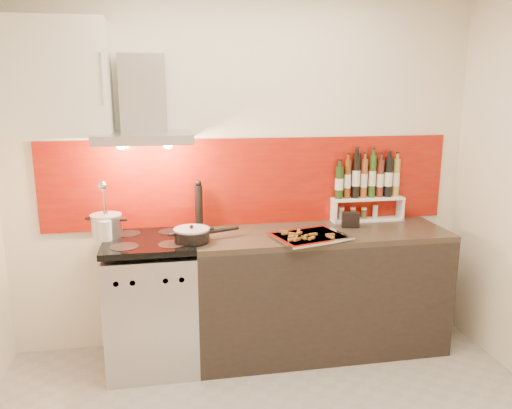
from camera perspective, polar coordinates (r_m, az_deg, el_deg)
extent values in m
cube|color=silver|center=(3.66, -1.26, 3.85)|extent=(3.40, 0.02, 2.60)
cube|color=#910708|center=(3.67, -0.45, 2.61)|extent=(3.00, 0.02, 0.64)
cube|color=#B7B7BA|center=(3.58, -11.76, -11.37)|extent=(0.60, 0.60, 0.84)
cube|color=black|center=(3.36, -11.79, -14.78)|extent=(0.50, 0.02, 0.40)
cube|color=#B7B7BA|center=(3.20, -12.12, -8.58)|extent=(0.56, 0.02, 0.12)
cube|color=#FF190C|center=(3.19, -12.12, -8.62)|extent=(0.10, 0.01, 0.04)
cube|color=black|center=(3.42, -12.12, -4.16)|extent=(0.60, 0.60, 0.04)
cube|color=black|center=(3.73, 7.28, -10.01)|extent=(1.80, 0.60, 0.86)
cube|color=#2C241B|center=(3.58, 7.48, -3.36)|extent=(1.80, 0.60, 0.04)
cube|color=#B7B7BA|center=(3.33, -12.66, 7.50)|extent=(0.62, 0.50, 0.06)
cube|color=#B7B7BA|center=(3.47, -12.80, 12.34)|extent=(0.30, 0.18, 0.50)
sphere|color=#FFD18C|center=(3.35, -15.21, 6.70)|extent=(0.07, 0.07, 0.07)
sphere|color=#FFD18C|center=(3.33, -10.03, 6.93)|extent=(0.07, 0.07, 0.07)
cube|color=silver|center=(3.46, -22.30, 13.20)|extent=(0.70, 0.35, 0.72)
cylinder|color=#B7B7BA|center=(3.51, -16.71, -2.41)|extent=(0.21, 0.21, 0.14)
cylinder|color=#99999E|center=(3.49, -16.79, -1.18)|extent=(0.21, 0.21, 0.01)
sphere|color=black|center=(3.49, -16.81, -0.90)|extent=(0.03, 0.03, 0.03)
cylinder|color=black|center=(3.30, -7.35, -3.54)|extent=(0.23, 0.23, 0.07)
cylinder|color=#99999E|center=(3.29, -7.37, -2.83)|extent=(0.24, 0.24, 0.01)
sphere|color=black|center=(3.29, -7.38, -2.54)|extent=(0.03, 0.03, 0.03)
cylinder|color=black|center=(3.39, -3.76, -2.91)|extent=(0.22, 0.10, 0.03)
cylinder|color=silver|center=(3.43, -16.86, -2.94)|extent=(0.09, 0.09, 0.15)
cylinder|color=silver|center=(3.38, -16.90, 0.16)|extent=(0.01, 0.07, 0.27)
sphere|color=silver|center=(3.30, -17.16, 2.07)|extent=(0.06, 0.06, 0.06)
cylinder|color=black|center=(3.57, -6.54, -0.38)|extent=(0.06, 0.06, 0.32)
sphere|color=black|center=(3.53, -6.62, 2.44)|extent=(0.05, 0.05, 0.05)
cube|color=white|center=(3.93, 12.46, -1.64)|extent=(0.56, 0.15, 0.01)
cube|color=white|center=(3.82, 8.80, -0.71)|extent=(0.01, 0.15, 0.16)
cube|color=white|center=(4.03, 16.05, -0.36)|extent=(0.02, 0.15, 0.16)
cube|color=white|center=(3.90, 12.58, 0.70)|extent=(0.56, 0.15, 0.02)
cylinder|color=#1D3210|center=(3.79, 9.49, 2.51)|extent=(0.06, 0.06, 0.25)
cylinder|color=#5D2E10|center=(3.81, 10.42, 2.87)|extent=(0.05, 0.05, 0.29)
cylinder|color=black|center=(3.83, 11.36, 3.23)|extent=(0.06, 0.06, 0.34)
cylinder|color=brown|center=(3.85, 12.25, 2.94)|extent=(0.05, 0.05, 0.30)
cylinder|color=#243F17|center=(3.88, 13.14, 3.18)|extent=(0.05, 0.05, 0.33)
cylinder|color=#572017|center=(3.91, 14.00, 2.92)|extent=(0.05, 0.05, 0.29)
cylinder|color=black|center=(3.93, 14.89, 3.05)|extent=(0.06, 0.06, 0.30)
cylinder|color=olive|center=(3.96, 15.73, 2.98)|extent=(0.05, 0.05, 0.29)
cylinder|color=#B8A696|center=(3.85, 9.71, -1.11)|extent=(0.04, 0.04, 0.08)
cylinder|color=maroon|center=(3.88, 10.97, -1.07)|extent=(0.04, 0.04, 0.08)
cylinder|color=brown|center=(3.92, 12.22, -1.06)|extent=(0.04, 0.04, 0.07)
cylinder|color=beige|center=(3.95, 13.44, -0.90)|extent=(0.04, 0.04, 0.08)
cube|color=black|center=(3.69, 10.75, -1.70)|extent=(0.13, 0.08, 0.11)
cube|color=silver|center=(3.39, 6.14, -3.73)|extent=(0.53, 0.46, 0.01)
cube|color=silver|center=(3.39, 6.14, -3.57)|extent=(0.56, 0.48, 0.01)
cube|color=red|center=(3.39, 6.14, -3.57)|extent=(0.48, 0.41, 0.01)
cube|color=brown|center=(3.29, 4.61, -3.85)|extent=(0.03, 0.06, 0.02)
cube|color=brown|center=(3.39, 3.45, -3.31)|extent=(0.06, 0.03, 0.02)
cube|color=brown|center=(3.39, 4.06, -3.35)|extent=(0.06, 0.05, 0.02)
cube|color=brown|center=(3.39, 8.47, -3.44)|extent=(0.06, 0.02, 0.02)
cube|color=brown|center=(3.26, 4.72, -4.00)|extent=(0.06, 0.05, 0.02)
cube|color=brown|center=(3.34, 8.52, -3.68)|extent=(0.04, 0.06, 0.02)
cube|color=brown|center=(3.45, 4.88, -3.06)|extent=(0.04, 0.06, 0.02)
cube|color=brown|center=(3.31, 4.21, -3.76)|extent=(0.06, 0.02, 0.02)
cube|color=brown|center=(3.32, 4.27, -3.68)|extent=(0.06, 0.03, 0.02)
cube|color=brown|center=(3.38, 6.53, -3.41)|extent=(0.06, 0.03, 0.02)
cube|color=brown|center=(3.30, 6.35, -3.85)|extent=(0.06, 0.05, 0.02)
cube|color=brown|center=(3.43, 3.21, -3.12)|extent=(0.06, 0.04, 0.02)
cube|color=brown|center=(3.33, 5.59, -3.65)|extent=(0.06, 0.05, 0.02)
cube|color=brown|center=(3.40, 4.90, -3.31)|extent=(0.06, 0.05, 0.02)
cube|color=brown|center=(3.26, 4.18, -4.03)|extent=(0.06, 0.03, 0.02)
cube|color=brown|center=(3.30, 5.48, -3.80)|extent=(0.02, 0.06, 0.02)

